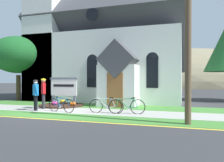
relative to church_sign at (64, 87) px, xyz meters
The scene contains 16 objects.
ground 1.78m from the church_sign, 36.39° to the left, with size 140.00×140.00×0.00m, color #333335.
sidewalk_slab 2.52m from the church_sign, 54.85° to the right, with size 32.00×2.18×0.01m, color #A8A59E.
grass_verge 4.07m from the church_sign, 70.74° to the right, with size 32.00×1.52×0.01m, color #427F33.
church_lawn 1.80m from the church_sign, 19.82° to the left, with size 24.00×2.40×0.01m, color #427F33.
curb_paint_stripe 4.91m from the church_sign, 74.36° to the right, with size 28.00×0.16×0.01m, color yellow.
church_building 6.72m from the church_sign, 80.78° to the left, with size 12.44×10.45×12.88m.
church_sign is the anchor object (origin of this frame).
flower_bed 1.15m from the church_sign, 87.71° to the right, with size 2.78×2.78×0.34m.
bicycle_green 2.96m from the church_sign, 63.06° to the right, with size 1.70×0.40×0.82m.
bicycle_blue 4.29m from the church_sign, 30.80° to the right, with size 1.69×0.24×0.82m.
bicycle_white 5.26m from the church_sign, 24.40° to the right, with size 1.77×0.43×0.84m.
cyclist_in_white_jersey 2.53m from the church_sign, 96.71° to the right, with size 0.49×0.66×1.68m.
cyclist_in_orange_jersey 1.76m from the church_sign, 101.20° to the right, with size 0.47×0.61×1.75m.
utility_pole 9.11m from the church_sign, 27.65° to the right, with size 3.12×0.28×8.53m.
yard_deciduous_tree 6.32m from the church_sign, 158.27° to the left, with size 4.37×4.37×5.17m.
distant_hill 53.49m from the church_sign, 87.12° to the left, with size 75.77×52.59×20.05m, color #847A5B.
Camera 1 is at (6.29, -9.61, 1.71)m, focal length 35.86 mm.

